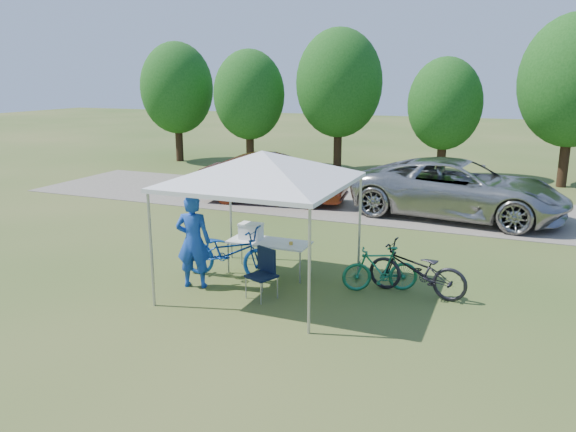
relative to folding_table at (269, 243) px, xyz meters
name	(u,v)px	position (x,y,z in m)	size (l,w,h in m)	color
ground	(264,289)	(0.27, -0.88, -0.66)	(100.00, 100.00, 0.00)	#2D5119
gravel_strip	(367,205)	(0.27, 7.12, -0.65)	(24.00, 5.00, 0.02)	gray
canopy	(262,155)	(0.27, -0.88, 1.99)	(4.53, 4.53, 3.00)	#A5A5AA
treeline	(400,89)	(-0.03, 13.17, 2.87)	(24.89, 4.28, 6.30)	#382314
folding_table	(269,243)	(0.00, 0.00, 0.00)	(1.72, 0.72, 0.71)	white
folding_chair	(264,269)	(0.43, -1.21, -0.11)	(0.62, 0.65, 0.93)	black
cooler	(251,231)	(-0.42, 0.00, 0.22)	(0.48, 0.33, 0.35)	white
ice_cream_cup	(291,243)	(0.51, -0.05, 0.07)	(0.08, 0.08, 0.06)	gold
cyclist	(193,241)	(-1.06, -1.26, 0.27)	(0.68, 0.45, 1.87)	#153FAF
bike_blue	(228,252)	(-0.66, -0.56, -0.11)	(0.73, 2.09, 1.10)	#113F9C
bike_green	(380,269)	(2.39, -0.09, -0.22)	(0.42, 1.48, 0.89)	#176844
bike_dark	(417,270)	(3.08, -0.04, -0.16)	(0.66, 1.91, 1.00)	black
minivan	(459,189)	(3.14, 6.54, 0.20)	(2.81, 6.10, 1.69)	#A2A29E
sedan	(274,179)	(-2.67, 6.31, 0.14)	(1.65, 4.73, 1.56)	#46180B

